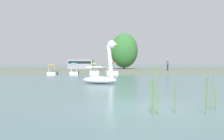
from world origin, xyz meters
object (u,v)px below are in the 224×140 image
(pedal_boat_lime, at_px, (94,71))
(parked_van, at_px, (81,64))
(pedal_boat_orange, at_px, (52,72))
(bicycle_parked, at_px, (99,68))
(swan_boat, at_px, (102,74))
(person_on_path, at_px, (168,64))
(tree_willow_overhanging, at_px, (124,51))
(pedal_boat_red, at_px, (111,71))
(pedal_boat_cyan, at_px, (74,71))

(pedal_boat_lime, xyz_separation_m, parked_van, (-3.59, 14.19, 1.00))
(pedal_boat_orange, bearing_deg, bicycle_parked, 29.17)
(bicycle_parked, bearing_deg, pedal_boat_lime, -98.53)
(swan_boat, bearing_deg, person_on_path, 65.39)
(person_on_path, height_order, bicycle_parked, person_on_path)
(tree_willow_overhanging, bearing_deg, bicycle_parked, -110.81)
(swan_boat, height_order, parked_van, swan_boat)
(pedal_boat_red, distance_m, parked_van, 15.33)
(swan_boat, distance_m, person_on_path, 20.94)
(swan_boat, bearing_deg, pedal_boat_cyan, 105.64)
(pedal_boat_cyan, bearing_deg, parked_van, 93.45)
(parked_van, bearing_deg, tree_willow_overhanging, 0.14)
(pedal_boat_cyan, distance_m, bicycle_parked, 4.58)
(pedal_boat_cyan, relative_size, person_on_path, 1.34)
(pedal_boat_orange, bearing_deg, parked_van, 81.47)
(tree_willow_overhanging, bearing_deg, swan_boat, -95.17)
(pedal_boat_lime, distance_m, pedal_boat_orange, 5.72)
(pedal_boat_cyan, xyz_separation_m, person_on_path, (13.32, 2.59, 0.94))
(pedal_boat_orange, bearing_deg, pedal_boat_cyan, 5.64)
(parked_van, bearing_deg, pedal_boat_lime, -75.82)
(swan_boat, bearing_deg, pedal_boat_lime, 96.55)
(pedal_boat_red, distance_m, bicycle_parked, 3.86)
(tree_willow_overhanging, bearing_deg, pedal_boat_orange, -125.96)
(swan_boat, relative_size, pedal_boat_red, 1.30)
(tree_willow_overhanging, xyz_separation_m, parked_van, (-8.19, -0.02, -2.48))
(pedal_boat_red, bearing_deg, bicycle_parked, 119.13)
(pedal_boat_lime, xyz_separation_m, person_on_path, (10.57, 2.87, 0.95))
(pedal_boat_red, relative_size, parked_van, 0.54)
(pedal_boat_cyan, height_order, pedal_boat_orange, pedal_boat_cyan)
(swan_boat, height_order, pedal_boat_red, swan_boat)
(pedal_boat_cyan, relative_size, pedal_boat_orange, 1.03)
(swan_boat, distance_m, bicycle_parked, 19.67)
(pedal_boat_lime, distance_m, bicycle_parked, 3.53)
(pedal_boat_red, height_order, person_on_path, person_on_path)
(tree_willow_overhanging, distance_m, person_on_path, 13.06)
(tree_willow_overhanging, bearing_deg, pedal_boat_red, -98.92)
(pedal_boat_orange, bearing_deg, swan_boat, -64.87)
(pedal_boat_lime, xyz_separation_m, tree_willow_overhanging, (4.61, 14.21, 3.48))
(tree_willow_overhanging, bearing_deg, person_on_path, -62.25)
(swan_boat, height_order, pedal_boat_orange, swan_boat)
(bicycle_parked, distance_m, parked_van, 11.50)
(pedal_boat_orange, relative_size, person_on_path, 1.30)
(person_on_path, bearing_deg, pedal_boat_red, -161.34)
(pedal_boat_red, xyz_separation_m, person_on_path, (8.18, 2.76, 0.89))
(swan_boat, bearing_deg, bicycle_parked, 93.89)
(tree_willow_overhanging, relative_size, parked_van, 1.40)
(swan_boat, xyz_separation_m, pedal_boat_lime, (-1.85, 16.16, -0.32))
(pedal_boat_cyan, height_order, tree_willow_overhanging, tree_willow_overhanging)
(pedal_boat_cyan, distance_m, person_on_path, 13.60)
(pedal_boat_red, relative_size, pedal_boat_cyan, 1.13)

